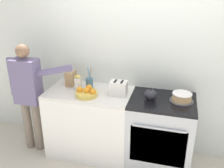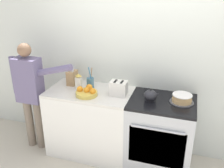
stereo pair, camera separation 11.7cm
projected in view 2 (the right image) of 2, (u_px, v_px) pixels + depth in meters
name	position (u px, v px, depth m)	size (l,w,h in m)	color
wall_back	(147.00, 59.00, 3.17)	(8.00, 0.04, 2.60)	silver
counter_cabinet	(91.00, 122.00, 3.38)	(1.09, 0.64, 0.91)	white
stove_range	(160.00, 134.00, 3.12)	(0.78, 0.67, 0.91)	#B7BABF
layer_cake	(182.00, 99.00, 2.89)	(0.28, 0.28, 0.10)	#4C4C51
tea_kettle	(150.00, 95.00, 2.93)	(0.19, 0.15, 0.15)	#232328
knife_block	(72.00, 77.00, 3.37)	(0.11, 0.15, 0.28)	tan
utensil_crock	(90.00, 82.00, 3.28)	(0.09, 0.09, 0.29)	#477084
fruit_bowl	(87.00, 92.00, 3.07)	(0.27, 0.27, 0.12)	gold
toaster	(119.00, 88.00, 3.05)	(0.22, 0.15, 0.19)	silver
milk_carton	(79.00, 82.00, 3.21)	(0.07, 0.07, 0.22)	white
person_baker	(30.00, 89.00, 3.30)	(0.89, 0.20, 1.51)	#7A6B5B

